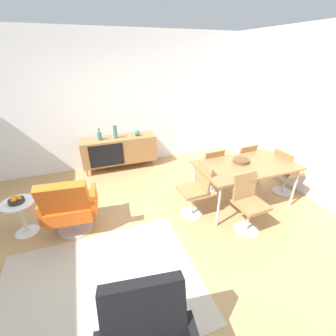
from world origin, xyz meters
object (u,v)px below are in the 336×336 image
object	(u,v)px
vase_cobalt	(137,133)
vase_ceramic_small	(115,132)
dining_chair_back_right	(241,162)
fruit_bowl	(16,200)
lounge_chair_red	(69,205)
wooden_bowl_on_table	(241,161)
dining_chair_near_window	(196,189)
dining_chair_far_end	(285,170)
dining_chair_front_left	(248,201)
vase_sculptural_dark	(100,136)
dining_table	(246,167)
dining_chair_back_left	(209,168)
side_table_round	(21,214)
sideboard	(119,150)

from	to	relation	value
vase_cobalt	vase_ceramic_small	size ratio (longest dim) A/B	0.46
dining_chair_back_right	fruit_bowl	xyz separation A→B (m)	(-3.75, -0.09, 0.09)
vase_ceramic_small	lounge_chair_red	bearing A→B (deg)	-117.13
wooden_bowl_on_table	dining_chair_near_window	bearing A→B (deg)	-174.14
vase_ceramic_small	dining_chair_back_right	bearing A→B (deg)	-35.71
vase_ceramic_small	dining_chair_near_window	xyz separation A→B (m)	(0.89, -2.09, -0.39)
dining_chair_back_right	dining_chair_far_end	distance (m)	0.77
vase_cobalt	wooden_bowl_on_table	distance (m)	2.37
dining_chair_front_left	dining_chair_near_window	xyz separation A→B (m)	(-0.54, 0.56, 0.00)
vase_cobalt	dining_chair_back_right	distance (m)	2.28
vase_sculptural_dark	dining_chair_near_window	world-z (taller)	vase_sculptural_dark
wooden_bowl_on_table	lounge_chair_red	size ratio (longest dim) A/B	0.27
lounge_chair_red	dining_table	bearing A→B (deg)	-4.68
dining_table	dining_chair_back_right	xyz separation A→B (m)	(0.35, 0.56, -0.23)
vase_ceramic_small	lounge_chair_red	world-z (taller)	vase_ceramic_small
dining_chair_back_left	dining_chair_near_window	distance (m)	0.78
vase_cobalt	fruit_bowl	bearing A→B (deg)	-142.10
vase_cobalt	side_table_round	bearing A→B (deg)	-142.12
vase_sculptural_dark	dining_chair_far_end	xyz separation A→B (m)	(2.99, -2.09, -0.34)
sideboard	fruit_bowl	distance (m)	2.32
vase_sculptural_dark	dining_chair_front_left	bearing A→B (deg)	-56.52
vase_cobalt	dining_chair_near_window	world-z (taller)	dining_chair_near_window
fruit_bowl	vase_cobalt	bearing A→B (deg)	37.90
sideboard	fruit_bowl	world-z (taller)	sideboard
lounge_chair_red	vase_ceramic_small	bearing A→B (deg)	62.87
wooden_bowl_on_table	dining_chair_back_right	world-z (taller)	dining_chair_back_right
dining_chair_back_right	wooden_bowl_on_table	bearing A→B (deg)	-130.28
dining_chair_back_right	side_table_round	size ratio (longest dim) A/B	1.65
dining_table	fruit_bowl	bearing A→B (deg)	172.15
vase_cobalt	vase_sculptural_dark	xyz separation A→B (m)	(-0.80, 0.00, 0.02)
wooden_bowl_on_table	lounge_chair_red	xyz separation A→B (m)	(-2.69, 0.13, -0.30)
vase_sculptural_dark	dining_chair_near_window	size ratio (longest dim) A/B	0.29
dining_chair_front_left	dining_chair_back_left	distance (m)	1.12
dining_chair_back_right	dining_chair_back_left	distance (m)	0.70
vase_ceramic_small	dining_chair_front_left	size ratio (longest dim) A/B	0.33
dining_chair_near_window	side_table_round	xyz separation A→B (m)	(-2.50, 0.47, -0.15)
sideboard	dining_table	size ratio (longest dim) A/B	1.00
vase_cobalt	dining_chair_back_left	world-z (taller)	dining_chair_back_left
vase_cobalt	dining_table	world-z (taller)	vase_cobalt
sideboard	dining_chair_front_left	xyz separation A→B (m)	(1.38, -2.65, 0.03)
sideboard	dining_chair_near_window	bearing A→B (deg)	-67.94
vase_cobalt	vase_ceramic_small	xyz separation A→B (m)	(-0.47, 0.00, 0.07)
dining_chair_front_left	dining_chair_far_end	world-z (taller)	same
side_table_round	dining_chair_back_right	bearing A→B (deg)	1.38
dining_table	dining_chair_back_left	world-z (taller)	dining_chair_back_left
vase_ceramic_small	side_table_round	size ratio (longest dim) A/B	0.54
dining_chair_near_window	wooden_bowl_on_table	bearing A→B (deg)	5.86
vase_ceramic_small	side_table_round	distance (m)	2.35
wooden_bowl_on_table	dining_chair_front_left	size ratio (longest dim) A/B	0.30
vase_ceramic_small	dining_chair_back_right	size ratio (longest dim) A/B	0.33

